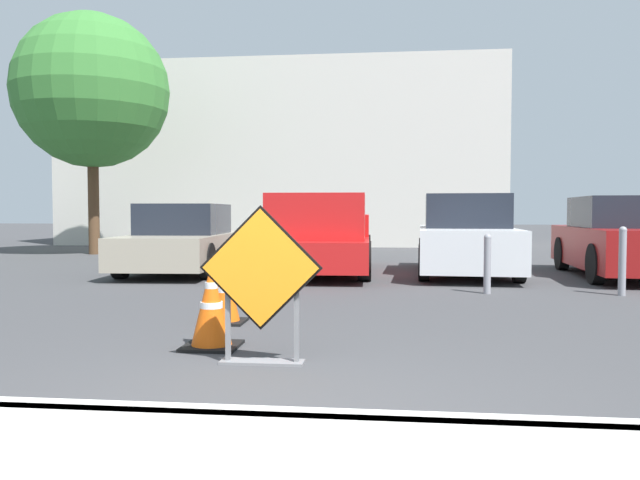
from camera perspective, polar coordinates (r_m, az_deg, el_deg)
ground_plane at (r=13.52m, az=3.57°, el=-2.79°), size 96.00×96.00×0.00m
curb_lip at (r=3.71m, az=-4.15°, el=-16.39°), size 23.70×0.20×0.14m
road_closed_sign at (r=5.21m, az=-5.43°, el=-3.79°), size 1.04×0.20×1.33m
traffic_cone_nearest at (r=5.95m, az=-9.90°, el=-6.00°), size 0.51×0.51×0.80m
traffic_cone_second at (r=7.23m, az=-8.71°, el=-4.59°), size 0.46×0.46×0.76m
parked_car_nearest at (r=13.45m, az=-12.35°, el=-0.05°), size 2.06×4.57×1.43m
pickup_truck at (r=12.62m, az=0.11°, el=0.10°), size 2.14×5.10×1.60m
parked_car_second at (r=12.98m, az=13.17°, el=0.18°), size 2.05×4.54×1.62m
parked_car_third at (r=13.43m, az=25.77°, el=0.02°), size 1.98×4.48×1.57m
bollard_nearest at (r=9.99m, az=15.05°, el=-1.97°), size 0.12×0.12×0.93m
bollard_second at (r=10.48m, az=25.92°, el=-1.60°), size 0.12×0.12×1.05m
building_facade_backdrop at (r=25.00m, az=-3.35°, el=7.53°), size 16.65×5.00×6.82m
street_tree_behind_lot at (r=20.03m, az=-20.14°, el=12.64°), size 4.50×4.50×7.07m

